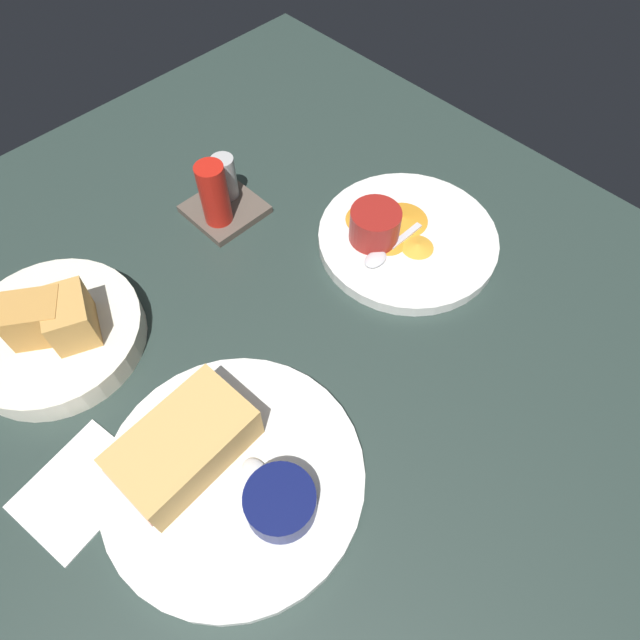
# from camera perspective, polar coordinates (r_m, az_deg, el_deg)

# --- Properties ---
(ground_plane) EXTENTS (1.10, 1.10, 0.03)m
(ground_plane) POSITION_cam_1_polar(r_m,az_deg,el_deg) (0.61, -6.65, -8.52)
(ground_plane) COLOR #283833
(plate_sandwich_main) EXTENTS (0.25, 0.25, 0.02)m
(plate_sandwich_main) POSITION_cam_1_polar(r_m,az_deg,el_deg) (0.55, -8.96, -15.80)
(plate_sandwich_main) COLOR white
(plate_sandwich_main) RESTS_ON ground_plane
(sandwich_half_near) EXTENTS (0.14, 0.08, 0.05)m
(sandwich_half_near) POSITION_cam_1_polar(r_m,az_deg,el_deg) (0.54, -13.94, -12.52)
(sandwich_half_near) COLOR tan
(sandwich_half_near) RESTS_ON plate_sandwich_main
(ramekin_dark_sauce) EXTENTS (0.07, 0.07, 0.03)m
(ramekin_dark_sauce) POSITION_cam_1_polar(r_m,az_deg,el_deg) (0.52, -4.16, -18.39)
(ramekin_dark_sauce) COLOR #0C144C
(ramekin_dark_sauce) RESTS_ON plate_sandwich_main
(spoon_by_dark_ramekin) EXTENTS (0.02, 0.10, 0.01)m
(spoon_by_dark_ramekin) POSITION_cam_1_polar(r_m,az_deg,el_deg) (0.54, -7.55, -14.47)
(spoon_by_dark_ramekin) COLOR silver
(spoon_by_dark_ramekin) RESTS_ON plate_sandwich_main
(plate_chips_companion) EXTENTS (0.23, 0.23, 0.02)m
(plate_chips_companion) POSITION_cam_1_polar(r_m,az_deg,el_deg) (0.71, 9.09, 8.33)
(plate_chips_companion) COLOR white
(plate_chips_companion) RESTS_ON ground_plane
(ramekin_light_gravy) EXTENTS (0.06, 0.06, 0.04)m
(ramekin_light_gravy) POSITION_cam_1_polar(r_m,az_deg,el_deg) (0.68, 5.74, 9.90)
(ramekin_light_gravy) COLOR maroon
(ramekin_light_gravy) RESTS_ON plate_chips_companion
(spoon_by_gravy_ramekin) EXTENTS (0.10, 0.02, 0.01)m
(spoon_by_gravy_ramekin) POSITION_cam_1_polar(r_m,az_deg,el_deg) (0.68, 6.55, 6.90)
(spoon_by_gravy_ramekin) COLOR silver
(spoon_by_gravy_ramekin) RESTS_ON plate_chips_companion
(plantain_chip_scatter) EXTENTS (0.10, 0.14, 0.01)m
(plantain_chip_scatter) POSITION_cam_1_polar(r_m,az_deg,el_deg) (0.71, 7.17, 9.81)
(plantain_chip_scatter) COLOR orange
(plantain_chip_scatter) RESTS_ON plate_chips_companion
(bread_basket_rear) EXTENTS (0.20, 0.20, 0.08)m
(bread_basket_rear) POSITION_cam_1_polar(r_m,az_deg,el_deg) (0.67, -25.91, -1.13)
(bread_basket_rear) COLOR silver
(bread_basket_rear) RESTS_ON ground_plane
(condiment_caddy) EXTENTS (0.09, 0.09, 0.10)m
(condiment_caddy) POSITION_cam_1_polar(r_m,az_deg,el_deg) (0.73, -10.36, 12.64)
(condiment_caddy) COLOR brown
(condiment_caddy) RESTS_ON ground_plane
(paper_napkin_folded) EXTENTS (0.12, 0.11, 0.00)m
(paper_napkin_folded) POSITION_cam_1_polar(r_m,az_deg,el_deg) (0.60, -23.76, -15.73)
(paper_napkin_folded) COLOR white
(paper_napkin_folded) RESTS_ON ground_plane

